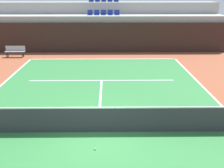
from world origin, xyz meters
name	(u,v)px	position (x,y,z in m)	size (l,w,h in m)	color
ground_plane	(98,132)	(0.00, 0.00, 0.00)	(80.00, 80.00, 0.00)	brown
court_surface	(98,132)	(0.00, 0.00, 0.01)	(11.00, 24.00, 0.01)	#2D7238
baseline_far	(103,59)	(0.00, 11.95, 0.01)	(11.00, 0.10, 0.00)	white
service_line_far	(102,80)	(0.00, 6.40, 0.01)	(8.26, 0.10, 0.00)	white
centre_service_line	(100,100)	(0.00, 3.20, 0.01)	(0.10, 6.40, 0.00)	white
back_wall	(103,37)	(0.00, 14.65, 1.22)	(20.66, 0.30, 2.44)	black
stands_tier_lower	(104,32)	(0.00, 16.00, 1.46)	(20.66, 2.40, 2.93)	#9E9E99
stands_tier_upper	(104,24)	(0.00, 18.40, 1.97)	(20.66, 2.40, 3.94)	#9E9E99
seating_row_lower	(103,14)	(0.00, 16.10, 3.05)	(2.75, 0.44, 0.44)	navy
seating_row_upper	(104,0)	(0.00, 18.50, 4.06)	(2.75, 0.44, 0.44)	navy
tennis_net	(98,119)	(0.00, 0.00, 0.51)	(11.08, 0.08, 1.07)	black
player_bench	(15,51)	(-6.81, 12.77, 0.51)	(1.50, 0.40, 0.85)	#99999E
tennis_ball_0	(95,149)	(-0.05, -1.26, 0.04)	(0.07, 0.07, 0.07)	#CCE033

